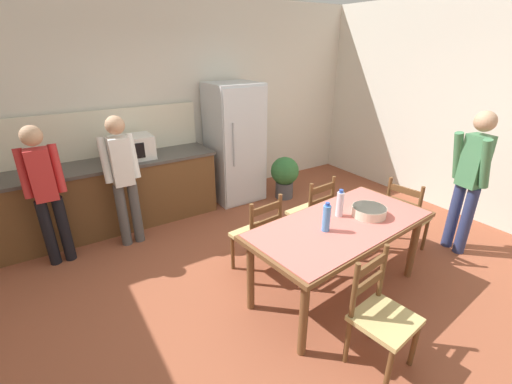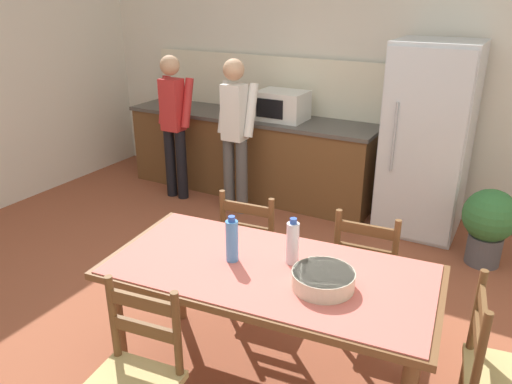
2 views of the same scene
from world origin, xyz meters
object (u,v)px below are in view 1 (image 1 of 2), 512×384
(chair_side_far_right, at_px, (312,214))
(serving_bowl, at_px, (369,211))
(chair_side_near_left, at_px, (381,315))
(chair_side_far_left, at_px, (258,236))
(chair_head_end, at_px, (405,217))
(person_at_sink, at_px, (46,190))
(microwave, at_px, (132,148))
(person_at_counter, at_px, (123,175))
(bottle_off_centre, at_px, (340,204))
(dining_table, at_px, (341,231))
(refrigerator, at_px, (235,143))
(bottle_near_centre, at_px, (326,218))
(potted_plant, at_px, (285,175))
(person_by_table, at_px, (470,177))

(chair_side_far_right, bearing_deg, serving_bowl, 84.51)
(chair_side_near_left, height_order, chair_side_far_left, same)
(chair_head_end, bearing_deg, person_at_sink, 51.83)
(microwave, bearing_deg, person_at_counter, -116.89)
(microwave, height_order, chair_side_far_left, microwave)
(bottle_off_centre, relative_size, chair_side_far_left, 0.30)
(dining_table, relative_size, chair_side_far_left, 2.06)
(chair_head_end, bearing_deg, refrigerator, 11.32)
(microwave, height_order, chair_side_far_right, microwave)
(dining_table, bearing_deg, chair_side_far_right, 66.34)
(microwave, xyz_separation_m, person_at_counter, (-0.26, -0.52, -0.17))
(serving_bowl, xyz_separation_m, person_at_counter, (-1.77, 2.06, 0.06))
(bottle_off_centre, bearing_deg, bottle_near_centre, -155.56)
(microwave, distance_m, dining_table, 2.83)
(chair_head_end, bearing_deg, chair_side_far_right, 44.46)
(person_at_counter, bearing_deg, serving_bowl, -139.43)
(bottle_near_centre, xyz_separation_m, chair_side_far_right, (0.56, 0.78, -0.45))
(microwave, distance_m, bottle_off_centre, 2.75)
(dining_table, bearing_deg, potted_plant, 65.50)
(bottle_off_centre, distance_m, chair_side_far_right, 0.82)
(serving_bowl, bearing_deg, person_by_table, -7.08)
(microwave, bearing_deg, potted_plant, -11.81)
(refrigerator, bearing_deg, chair_side_far_right, -89.34)
(serving_bowl, distance_m, chair_head_end, 0.96)
(refrigerator, height_order, person_at_counter, refrigerator)
(chair_head_end, distance_m, potted_plant, 2.00)
(serving_bowl, xyz_separation_m, chair_side_far_left, (-0.79, 0.71, -0.38))
(refrigerator, distance_m, person_at_sink, 2.58)
(bottle_off_centre, distance_m, person_at_counter, 2.45)
(chair_side_near_left, distance_m, potted_plant, 3.14)
(microwave, relative_size, chair_side_far_right, 0.55)
(refrigerator, xyz_separation_m, dining_table, (-0.31, -2.53, -0.21))
(chair_side_far_left, bearing_deg, bottle_near_centre, 104.11)
(dining_table, bearing_deg, serving_bowl, -5.92)
(dining_table, distance_m, chair_side_near_left, 0.86)
(person_at_counter, relative_size, person_by_table, 0.95)
(person_at_sink, bearing_deg, microwave, -64.37)
(refrigerator, height_order, person_at_sink, refrigerator)
(person_at_sink, height_order, person_by_table, person_by_table)
(dining_table, xyz_separation_m, person_by_table, (1.74, -0.21, 0.24))
(microwave, xyz_separation_m, dining_table, (1.18, -2.55, -0.37))
(person_at_sink, height_order, potted_plant, person_at_sink)
(bottle_near_centre, xyz_separation_m, chair_side_far_left, (-0.25, 0.70, -0.45))
(dining_table, relative_size, potted_plant, 2.82)
(dining_table, height_order, serving_bowl, serving_bowl)
(serving_bowl, xyz_separation_m, chair_side_near_left, (-0.65, -0.73, -0.38))
(refrigerator, height_order, potted_plant, refrigerator)
(chair_side_far_right, xyz_separation_m, person_at_sink, (-2.56, 1.29, 0.43))
(chair_side_near_left, distance_m, chair_side_far_left, 1.44)
(bottle_off_centre, xyz_separation_m, chair_side_near_left, (-0.41, -0.87, -0.45))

